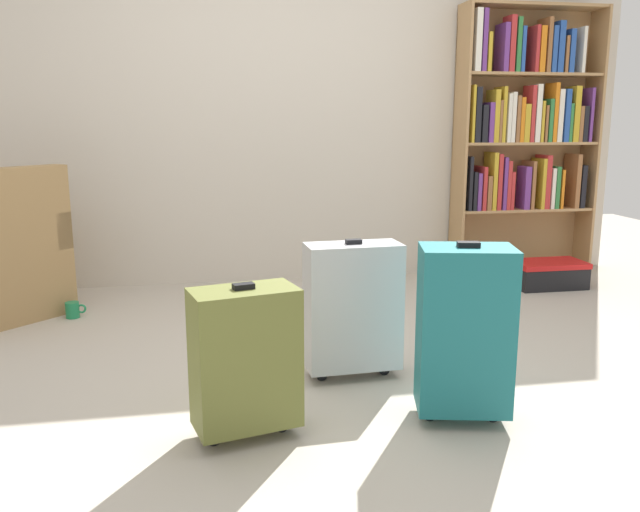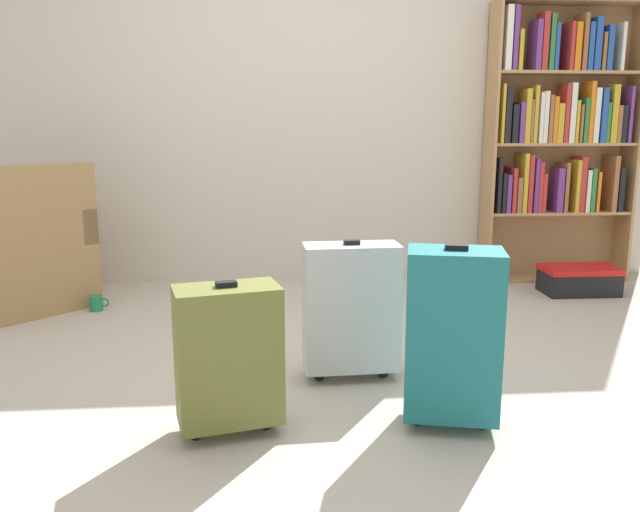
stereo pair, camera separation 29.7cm
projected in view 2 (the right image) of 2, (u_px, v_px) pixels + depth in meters
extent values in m
plane|color=#B2A899|center=(330.00, 374.00, 3.04)|extent=(9.09, 9.09, 0.00)
cube|color=beige|center=(305.00, 100.00, 4.64)|extent=(5.19, 0.10, 2.60)
cube|color=#A87F51|center=(490.00, 146.00, 4.62)|extent=(0.02, 0.26, 1.96)
cube|color=#A87F51|center=(630.00, 145.00, 4.70)|extent=(0.02, 0.26, 1.96)
cube|color=#A87F51|center=(553.00, 145.00, 4.77)|extent=(1.06, 0.02, 1.96)
cube|color=#A87F51|center=(551.00, 277.00, 4.85)|extent=(1.02, 0.24, 0.02)
cube|color=#A87F51|center=(556.00, 212.00, 4.75)|extent=(1.02, 0.24, 0.02)
cube|color=#A87F51|center=(561.00, 144.00, 4.65)|extent=(1.02, 0.24, 0.02)
cube|color=#A87F51|center=(566.00, 73.00, 4.55)|extent=(1.02, 0.24, 0.02)
cube|color=#A87F51|center=(571.00, 2.00, 4.46)|extent=(1.02, 0.24, 0.02)
cube|color=black|center=(496.00, 185.00, 4.66)|extent=(0.02, 0.20, 0.39)
cube|color=black|center=(500.00, 192.00, 4.68)|extent=(0.03, 0.22, 0.28)
cube|color=#66337F|center=(505.00, 193.00, 4.67)|extent=(0.03, 0.19, 0.27)
cube|color=#B22D2D|center=(510.00, 190.00, 4.68)|extent=(0.03, 0.21, 0.32)
cube|color=brown|center=(516.00, 194.00, 4.67)|extent=(0.03, 0.17, 0.25)
cube|color=gold|center=(521.00, 183.00, 4.66)|extent=(0.03, 0.19, 0.42)
cube|color=#B22D2D|center=(527.00, 183.00, 4.66)|extent=(0.03, 0.16, 0.41)
cube|color=#66337F|center=(532.00, 185.00, 4.68)|extent=(0.03, 0.20, 0.38)
cube|color=#B22D2D|center=(536.00, 187.00, 4.68)|extent=(0.03, 0.19, 0.36)
cube|color=#B22D2D|center=(539.00, 192.00, 4.70)|extent=(0.03, 0.21, 0.28)
cube|color=#66337F|center=(557.00, 190.00, 4.68)|extent=(0.04, 0.15, 0.31)
cube|color=brown|center=(562.00, 187.00, 4.70)|extent=(0.03, 0.19, 0.35)
cube|color=gold|center=(572.00, 185.00, 4.70)|extent=(0.03, 0.20, 0.37)
cube|color=#B22D2D|center=(577.00, 184.00, 4.70)|extent=(0.04, 0.19, 0.39)
cube|color=silver|center=(584.00, 191.00, 4.70)|extent=(0.03, 0.15, 0.30)
cube|color=#2D7238|center=(589.00, 190.00, 4.70)|extent=(0.03, 0.16, 0.31)
cube|color=orange|center=(593.00, 191.00, 4.72)|extent=(0.02, 0.19, 0.29)
cube|color=brown|center=(610.00, 183.00, 4.72)|extent=(0.04, 0.19, 0.40)
cube|color=black|center=(616.00, 189.00, 4.73)|extent=(0.04, 0.18, 0.32)
cube|color=gold|center=(500.00, 114.00, 4.53)|extent=(0.02, 0.14, 0.40)
cube|color=black|center=(504.00, 115.00, 4.56)|extent=(0.04, 0.20, 0.39)
cube|color=black|center=(512.00, 124.00, 4.55)|extent=(0.04, 0.15, 0.26)
cube|color=#66337F|center=(518.00, 123.00, 4.58)|extent=(0.03, 0.20, 0.28)
cube|color=gold|center=(524.00, 116.00, 4.56)|extent=(0.04, 0.17, 0.37)
cube|color=brown|center=(529.00, 121.00, 4.56)|extent=(0.02, 0.15, 0.30)
cube|color=gold|center=(532.00, 115.00, 4.57)|extent=(0.02, 0.18, 0.39)
cube|color=silver|center=(538.00, 118.00, 4.56)|extent=(0.03, 0.15, 0.34)
cube|color=silver|center=(541.00, 117.00, 4.58)|extent=(0.03, 0.18, 0.35)
cube|color=brown|center=(546.00, 119.00, 4.59)|extent=(0.03, 0.19, 0.33)
cube|color=orange|center=(551.00, 120.00, 4.57)|extent=(0.03, 0.16, 0.32)
cube|color=gold|center=(555.00, 123.00, 4.61)|extent=(0.04, 0.21, 0.27)
cube|color=#B22D2D|center=(563.00, 114.00, 4.57)|extent=(0.03, 0.16, 0.40)
cube|color=silver|center=(568.00, 113.00, 4.59)|extent=(0.04, 0.19, 0.41)
cube|color=gold|center=(572.00, 122.00, 4.61)|extent=(0.02, 0.19, 0.29)
cube|color=brown|center=(577.00, 124.00, 4.60)|extent=(0.02, 0.17, 0.26)
cube|color=#2D7238|center=(582.00, 121.00, 4.59)|extent=(0.03, 0.15, 0.31)
cube|color=orange|center=(587.00, 112.00, 4.59)|extent=(0.03, 0.16, 0.42)
cube|color=silver|center=(593.00, 116.00, 4.59)|extent=(0.04, 0.14, 0.38)
cube|color=#264C99|center=(598.00, 116.00, 4.61)|extent=(0.04, 0.19, 0.38)
cube|color=#2D7238|center=(602.00, 123.00, 4.64)|extent=(0.02, 0.21, 0.28)
cube|color=gold|center=(610.00, 114.00, 4.60)|extent=(0.04, 0.16, 0.40)
cube|color=brown|center=(612.00, 124.00, 4.65)|extent=(0.03, 0.22, 0.26)
cube|color=black|center=(620.00, 124.00, 4.61)|extent=(0.04, 0.15, 0.26)
cube|color=#66337F|center=(625.00, 115.00, 4.63)|extent=(0.02, 0.20, 0.39)
cube|color=silver|center=(506.00, 39.00, 4.43)|extent=(0.04, 0.16, 0.42)
cube|color=#66337F|center=(513.00, 39.00, 4.43)|extent=(0.03, 0.14, 0.42)
cube|color=gold|center=(518.00, 51.00, 4.46)|extent=(0.03, 0.15, 0.26)
cube|color=#66337F|center=(535.00, 46.00, 4.47)|extent=(0.04, 0.18, 0.33)
cube|color=#B22D2D|center=(542.00, 42.00, 4.46)|extent=(0.04, 0.15, 0.38)
cube|color=#2D7238|center=(549.00, 43.00, 4.46)|extent=(0.03, 0.15, 0.37)
cube|color=#264C99|center=(552.00, 48.00, 4.49)|extent=(0.03, 0.19, 0.31)
cube|color=#B22D2D|center=(567.00, 47.00, 4.50)|extent=(0.03, 0.20, 0.32)
cube|color=orange|center=(573.00, 47.00, 4.49)|extent=(0.04, 0.17, 0.32)
cube|color=brown|center=(580.00, 43.00, 4.49)|extent=(0.03, 0.18, 0.38)
cube|color=#264C99|center=(586.00, 47.00, 4.50)|extent=(0.04, 0.18, 0.32)
cube|color=#264C99|center=(593.00, 45.00, 4.50)|extent=(0.04, 0.18, 0.35)
cube|color=brown|center=(599.00, 52.00, 4.51)|extent=(0.02, 0.17, 0.25)
cube|color=#264C99|center=(606.00, 49.00, 4.50)|extent=(0.04, 0.15, 0.30)
cube|color=silver|center=(619.00, 47.00, 4.51)|extent=(0.02, 0.15, 0.32)
cube|color=#9E7A4C|center=(21.00, 275.00, 4.10)|extent=(0.99, 0.99, 0.40)
cube|color=tan|center=(18.00, 238.00, 4.05)|extent=(0.76, 0.76, 0.08)
cube|color=#9E7A4C|center=(37.00, 208.00, 3.82)|extent=(0.59, 0.57, 0.50)
cube|color=#9E7A4C|center=(63.00, 221.00, 4.26)|extent=(0.56, 0.57, 0.22)
cylinder|color=#1E7F4C|center=(96.00, 303.00, 4.03)|extent=(0.08, 0.08, 0.10)
torus|color=#1E7F4C|center=(105.00, 302.00, 4.03)|extent=(0.06, 0.01, 0.06)
cube|color=black|center=(579.00, 282.00, 4.43)|extent=(0.48, 0.28, 0.16)
cube|color=red|center=(580.00, 269.00, 4.41)|extent=(0.49, 0.29, 0.04)
cube|color=brown|center=(228.00, 355.00, 2.40)|extent=(0.42, 0.29, 0.52)
cube|color=black|center=(226.00, 284.00, 2.35)|extent=(0.08, 0.06, 0.02)
cylinder|color=black|center=(195.00, 431.00, 2.42)|extent=(0.06, 0.06, 0.05)
cylinder|color=black|center=(265.00, 421.00, 2.50)|extent=(0.06, 0.06, 0.05)
cube|color=#B7BABF|center=(351.00, 307.00, 2.92)|extent=(0.43, 0.21, 0.57)
cube|color=black|center=(352.00, 242.00, 2.86)|extent=(0.07, 0.04, 0.02)
cylinder|color=black|center=(318.00, 374.00, 2.97)|extent=(0.05, 0.05, 0.05)
cylinder|color=black|center=(382.00, 371.00, 3.00)|extent=(0.05, 0.05, 0.05)
cube|color=#19666B|center=(453.00, 334.00, 2.44)|extent=(0.39, 0.30, 0.64)
cube|color=black|center=(457.00, 247.00, 2.38)|extent=(0.09, 0.06, 0.02)
cylinder|color=black|center=(417.00, 417.00, 2.53)|extent=(0.06, 0.06, 0.05)
cylinder|color=black|center=(481.00, 421.00, 2.50)|extent=(0.06, 0.06, 0.05)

